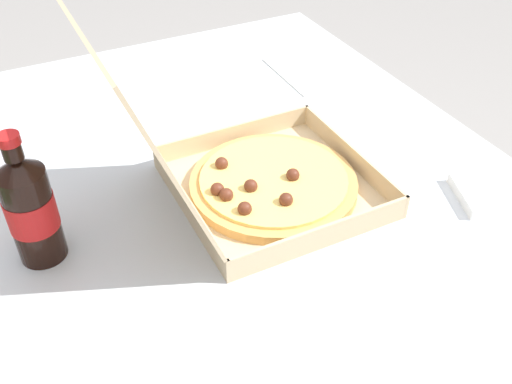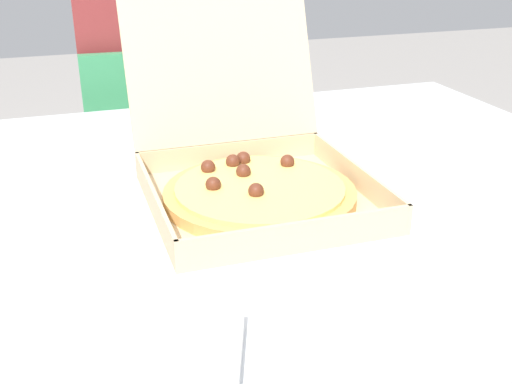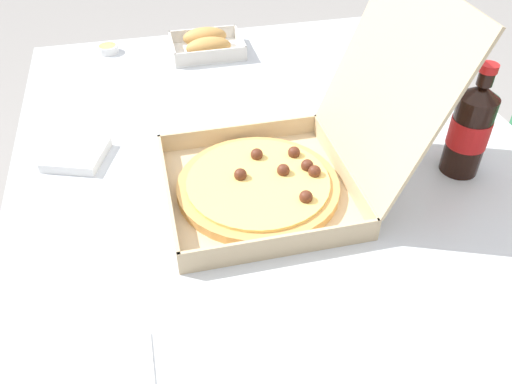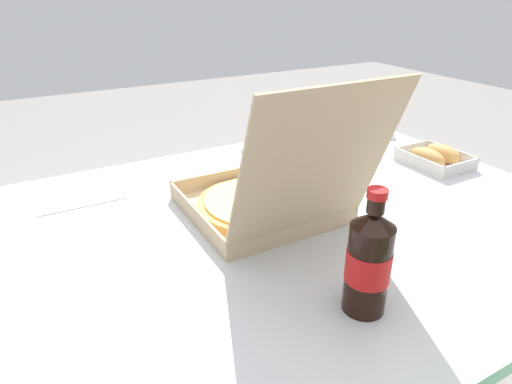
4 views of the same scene
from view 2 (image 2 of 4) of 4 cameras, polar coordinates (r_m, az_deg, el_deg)
The scene contains 6 objects.
dining_table at distance 1.04m, azimuth -2.19°, elevation -2.84°, with size 1.45×1.06×0.72m.
chair at distance 1.80m, azimuth -9.25°, elevation 2.35°, with size 0.42×0.42×0.83m.
diner_person at distance 1.79m, azimuth -9.93°, elevation 9.17°, with size 0.37×0.41×1.15m.
pizza_box_open at distance 0.98m, azimuth -0.43°, elevation 2.49°, with size 0.33×0.45×0.36m.
cola_bottle at distance 1.30m, azimuth -4.48°, elevation 9.93°, with size 0.07×0.07×0.22m.
napkin_pile at distance 0.64m, azimuth -6.38°, elevation -14.35°, with size 0.11×0.11×0.02m, color white.
Camera 2 is at (-0.26, -0.90, 1.13)m, focal length 43.40 mm.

